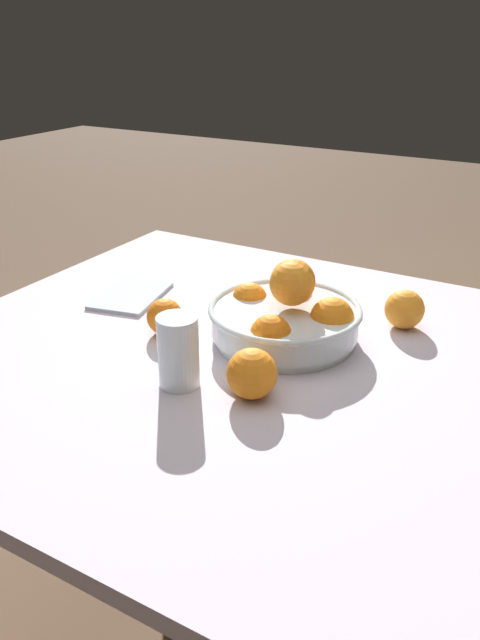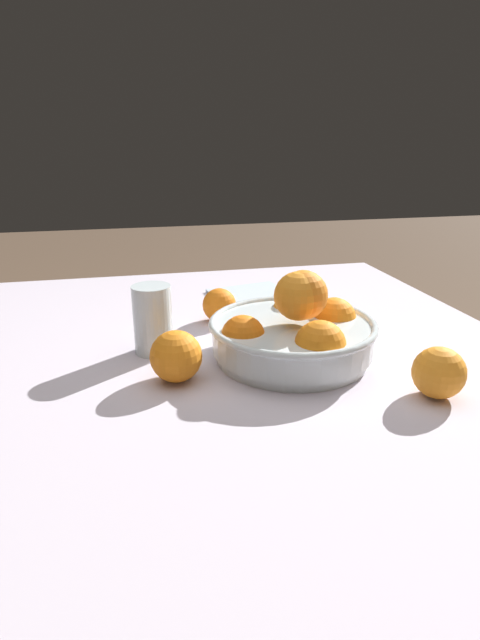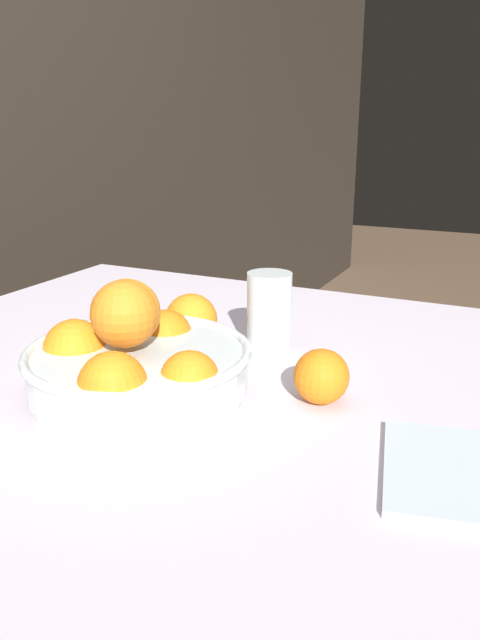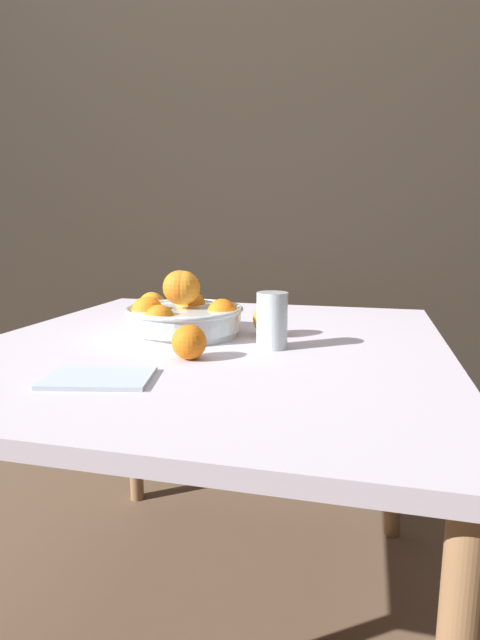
{
  "view_description": "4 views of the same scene",
  "coord_description": "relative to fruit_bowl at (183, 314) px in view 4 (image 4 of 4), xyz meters",
  "views": [
    {
      "loc": [
        0.87,
        0.49,
        1.3
      ],
      "look_at": [
        0.0,
        0.0,
        0.82
      ],
      "focal_mm": 35.0,
      "sensor_mm": 36.0,
      "label": 1
    },
    {
      "loc": [
        0.18,
        0.8,
        1.12
      ],
      "look_at": [
        0.01,
        0.04,
        0.83
      ],
      "focal_mm": 28.0,
      "sensor_mm": 36.0,
      "label": 2
    },
    {
      "loc": [
        -0.68,
        -0.38,
        1.1
      ],
      "look_at": [
        0.06,
        -0.03,
        0.83
      ],
      "focal_mm": 35.0,
      "sensor_mm": 36.0,
      "label": 3
    },
    {
      "loc": [
        0.34,
        -1.07,
        1.02
      ],
      "look_at": [
        0.06,
        0.02,
        0.81
      ],
      "focal_mm": 28.0,
      "sensor_mm": 36.0,
      "label": 4
    }
  ],
  "objects": [
    {
      "name": "ground_plane",
      "position": [
        0.09,
        -0.05,
        -0.81
      ],
      "size": [
        12.0,
        12.0,
        0.0
      ],
      "primitive_type": "plane",
      "color": "brown"
    },
    {
      "name": "back_wall",
      "position": [
        0.09,
        0.88,
        0.49
      ],
      "size": [
        8.0,
        0.05,
        2.6
      ],
      "primitive_type": "cube",
      "color": "#2D261E",
      "rests_on": "ground_plane"
    },
    {
      "name": "dining_table",
      "position": [
        0.09,
        -0.05,
        -0.13
      ],
      "size": [
        1.05,
        1.16,
        0.76
      ],
      "color": "silver",
      "rests_on": "ground_plane"
    },
    {
      "name": "fruit_bowl",
      "position": [
        0.0,
        0.0,
        0.0
      ],
      "size": [
        0.29,
        0.29,
        0.16
      ],
      "color": "silver",
      "rests_on": "dining_table"
    },
    {
      "name": "juice_glass",
      "position": [
        0.23,
        -0.08,
        0.01
      ],
      "size": [
        0.07,
        0.07,
        0.12
      ],
      "color": "#F4A314",
      "rests_on": "dining_table"
    },
    {
      "name": "orange_loose_near_bowl",
      "position": [
        0.09,
        -0.21,
        -0.02
      ],
      "size": [
        0.07,
        0.07,
        0.07
      ],
      "primitive_type": "sphere",
      "color": "orange",
      "rests_on": "dining_table"
    },
    {
      "name": "orange_loose_front",
      "position": [
        -0.16,
        0.18,
        -0.01
      ],
      "size": [
        0.08,
        0.08,
        0.08
      ],
      "primitive_type": "sphere",
      "color": "orange",
      "rests_on": "dining_table"
    },
    {
      "name": "orange_loose_aside",
      "position": [
        0.21,
        0.04,
        -0.01
      ],
      "size": [
        0.08,
        0.08,
        0.08
      ],
      "primitive_type": "sphere",
      "color": "orange",
      "rests_on": "dining_table"
    },
    {
      "name": "napkin",
      "position": [
        -0.01,
        -0.38,
        -0.05
      ],
      "size": [
        0.2,
        0.16,
        0.01
      ],
      "primitive_type": "cube",
      "rotation": [
        0.0,
        0.0,
        0.21
      ],
      "color": "silver",
      "rests_on": "dining_table"
    }
  ]
}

